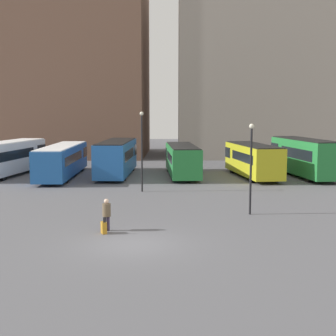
% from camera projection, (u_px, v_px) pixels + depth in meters
% --- Properties ---
extents(ground_plane, '(160.00, 160.00, 0.00)m').
position_uv_depth(ground_plane, '(133.00, 244.00, 20.29)').
color(ground_plane, '#56565B').
extents(building_block_left, '(24.57, 16.15, 23.32)m').
position_uv_depth(building_block_left, '(53.00, 67.00, 61.89)').
color(building_block_left, brown).
rests_on(building_block_left, ground_plane).
extents(building_block_right, '(22.81, 15.08, 21.55)m').
position_uv_depth(building_block_right, '(265.00, 73.00, 61.50)').
color(building_block_right, gray).
rests_on(building_block_right, ground_plane).
extents(bus_0, '(3.78, 10.58, 3.09)m').
position_uv_depth(bus_0, '(10.00, 157.00, 42.46)').
color(bus_0, silver).
rests_on(bus_0, ground_plane).
extents(bus_1, '(2.92, 12.33, 2.79)m').
position_uv_depth(bus_1, '(63.00, 159.00, 41.46)').
color(bus_1, '#1E56A3').
rests_on(bus_1, ground_plane).
extents(bus_2, '(2.71, 10.55, 3.15)m').
position_uv_depth(bus_2, '(117.00, 157.00, 42.30)').
color(bus_2, '#1E56A3').
rests_on(bus_2, ground_plane).
extents(bus_3, '(3.19, 9.90, 2.78)m').
position_uv_depth(bus_3, '(182.00, 159.00, 41.95)').
color(bus_3, '#237A38').
rests_on(bus_3, ground_plane).
extents(bus_4, '(3.91, 9.76, 2.91)m').
position_uv_depth(bus_4, '(252.00, 159.00, 41.19)').
color(bus_4, gold).
rests_on(bus_4, ground_plane).
extents(bus_5, '(3.95, 10.49, 3.36)m').
position_uv_depth(bus_5, '(304.00, 156.00, 41.54)').
color(bus_5, '#237A38').
rests_on(bus_5, ground_plane).
extents(traveler, '(0.53, 0.53, 1.57)m').
position_uv_depth(traveler, '(107.00, 212.00, 22.52)').
color(traveler, '#382D4C').
rests_on(traveler, ground_plane).
extents(suitcase, '(0.35, 0.45, 0.81)m').
position_uv_depth(suitcase, '(104.00, 228.00, 22.09)').
color(suitcase, '#B27A1E').
rests_on(suitcase, ground_plane).
extents(lamp_post_0, '(0.28, 0.28, 5.75)m').
position_uv_depth(lamp_post_0, '(142.00, 145.00, 33.40)').
color(lamp_post_0, black).
rests_on(lamp_post_0, ground_plane).
extents(lamp_post_1, '(0.28, 0.28, 5.08)m').
position_uv_depth(lamp_post_1, '(251.00, 161.00, 25.90)').
color(lamp_post_1, black).
rests_on(lamp_post_1, ground_plane).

